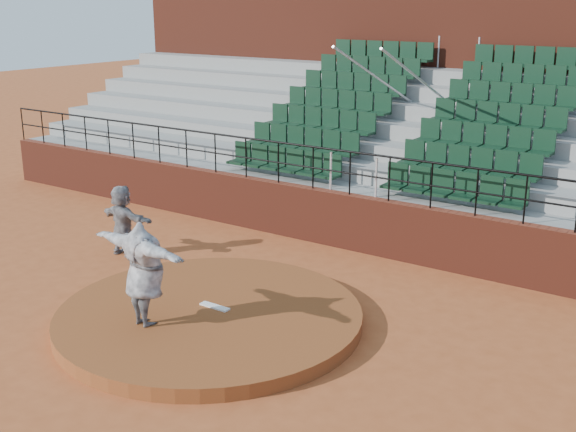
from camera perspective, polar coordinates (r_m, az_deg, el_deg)
The scene contains 9 objects.
ground at distance 13.26m, azimuth -6.20°, elevation -8.39°, with size 90.00×90.00×0.00m, color #AA5126.
pitchers_mound at distance 13.20m, azimuth -6.21°, elevation -7.90°, with size 5.50×5.50×0.25m, color brown.
pitching_rubber at distance 13.25m, azimuth -5.81°, elevation -7.13°, with size 0.60×0.15×0.03m, color white.
boundary_wall at distance 16.86m, azimuth 4.82°, elevation -0.42°, with size 24.00×0.30×1.30m, color maroon.
wall_railing at distance 16.50m, azimuth 4.93°, elevation 4.16°, with size 24.04×0.05×1.03m.
seating_deck at distance 19.81m, azimuth 10.15°, elevation 4.34°, with size 24.00×5.97×4.63m.
press_box_facade at distance 23.13m, azimuth 14.60°, elevation 11.11°, with size 24.00×3.00×7.10m, color maroon.
pitcher at distance 12.44m, azimuth -11.33°, elevation -4.49°, with size 2.27×0.62×1.85m, color black.
fielder at distance 16.71m, azimuth -12.92°, elevation -0.34°, with size 1.52×0.48×1.64m, color black.
Camera 1 is at (7.92, -9.03, 5.61)m, focal length 45.00 mm.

